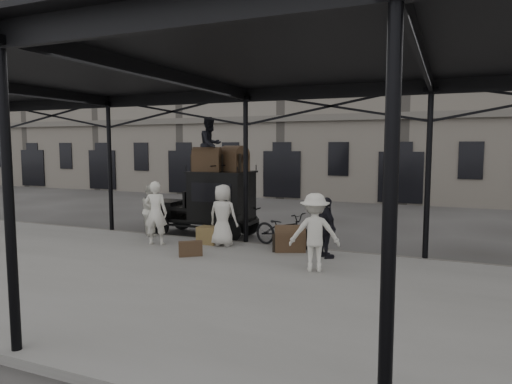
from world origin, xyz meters
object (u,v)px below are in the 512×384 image
taxi (213,201)px  steamer_trunk_platform (290,240)px  porter_left (156,213)px  steamer_trunk_roof_near (207,161)px  porter_official (326,228)px  bicycle (283,230)px

taxi → steamer_trunk_platform: taxi is taller
porter_left → steamer_trunk_roof_near: steamer_trunk_roof_near is taller
porter_left → porter_official: porter_left is taller
porter_left → taxi: bearing=-123.0°
porter_left → bicycle: bearing=-179.4°
steamer_trunk_roof_near → steamer_trunk_platform: bearing=-37.1°
porter_left → bicycle: size_ratio=0.97×
taxi → bicycle: size_ratio=1.92×
taxi → steamer_trunk_platform: 3.62m
taxi → porter_left: bearing=-105.7°
bicycle → taxi: bearing=83.3°
porter_left → steamer_trunk_platform: 3.95m
taxi → bicycle: 3.13m
steamer_trunk_roof_near → steamer_trunk_platform: size_ratio=1.08×
porter_official → taxi: bearing=24.8°
porter_left → bicycle: (3.50, 1.12, -0.42)m
porter_left → steamer_trunk_roof_near: size_ratio=2.09×
taxi → steamer_trunk_roof_near: size_ratio=4.14×
taxi → bicycle: bearing=-22.1°
porter_official → steamer_trunk_roof_near: (-4.36, 1.66, 1.58)m
taxi → steamer_trunk_roof_near: (-0.08, -0.25, 1.30)m
porter_official → steamer_trunk_roof_near: bearing=28.0°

